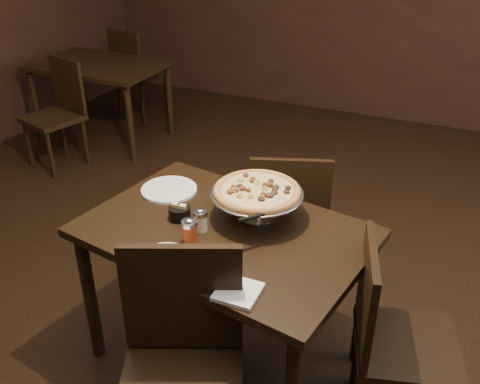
% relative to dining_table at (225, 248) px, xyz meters
% --- Properties ---
extents(room, '(6.04, 7.04, 2.84)m').
position_rel_dining_table_xyz_m(room, '(0.09, 0.08, 0.76)').
color(room, black).
rests_on(room, ground).
extents(dining_table, '(1.31, 0.98, 0.74)m').
position_rel_dining_table_xyz_m(dining_table, '(0.00, 0.00, 0.00)').
color(dining_table, black).
rests_on(dining_table, ground).
extents(background_table, '(1.11, 0.74, 0.70)m').
position_rel_dining_table_xyz_m(background_table, '(-2.17, 2.00, -0.04)').
color(background_table, black).
rests_on(background_table, ground).
extents(pizza_stand, '(0.41, 0.41, 0.17)m').
position_rel_dining_table_xyz_m(pizza_stand, '(0.09, 0.14, 0.23)').
color(pizza_stand, silver).
rests_on(pizza_stand, dining_table).
extents(parmesan_shaker, '(0.06, 0.06, 0.11)m').
position_rel_dining_table_xyz_m(parmesan_shaker, '(-0.09, -0.05, 0.15)').
color(parmesan_shaker, beige).
rests_on(parmesan_shaker, dining_table).
extents(pepper_flake_shaker, '(0.07, 0.07, 0.11)m').
position_rel_dining_table_xyz_m(pepper_flake_shaker, '(-0.09, -0.15, 0.15)').
color(pepper_flake_shaker, maroon).
rests_on(pepper_flake_shaker, dining_table).
extents(packet_caddy, '(0.10, 0.10, 0.07)m').
position_rel_dining_table_xyz_m(packet_caddy, '(-0.22, -0.00, 0.13)').
color(packet_caddy, black).
rests_on(packet_caddy, dining_table).
extents(napkin_stack, '(0.15, 0.15, 0.02)m').
position_rel_dining_table_xyz_m(napkin_stack, '(0.23, -0.36, 0.11)').
color(napkin_stack, white).
rests_on(napkin_stack, dining_table).
extents(plate_left, '(0.27, 0.27, 0.01)m').
position_rel_dining_table_xyz_m(plate_left, '(-0.39, 0.19, 0.10)').
color(plate_left, white).
rests_on(plate_left, dining_table).
extents(plate_near, '(0.23, 0.23, 0.01)m').
position_rel_dining_table_xyz_m(plate_near, '(-0.12, -0.30, 0.10)').
color(plate_near, white).
rests_on(plate_near, dining_table).
extents(serving_spatula, '(0.14, 0.14, 0.02)m').
position_rel_dining_table_xyz_m(serving_spatula, '(0.15, -0.07, 0.23)').
color(serving_spatula, silver).
rests_on(serving_spatula, pizza_stand).
extents(chair_far, '(0.52, 0.52, 0.87)m').
position_rel_dining_table_xyz_m(chair_far, '(0.08, 0.62, -0.17)').
color(chair_far, black).
rests_on(chair_far, ground).
extents(chair_near, '(0.58, 0.58, 0.94)m').
position_rel_dining_table_xyz_m(chair_near, '(0.08, -0.54, -0.13)').
color(chair_near, black).
rests_on(chair_near, ground).
extents(chair_side, '(0.50, 0.50, 0.86)m').
position_rel_dining_table_xyz_m(chair_side, '(0.74, -0.04, -0.17)').
color(chair_side, black).
rests_on(chair_side, ground).
extents(bg_chair_far, '(0.49, 0.49, 0.88)m').
position_rel_dining_table_xyz_m(bg_chair_far, '(-2.19, 2.56, -0.16)').
color(bg_chair_far, black).
rests_on(bg_chair_far, ground).
extents(bg_chair_near, '(0.50, 0.50, 0.86)m').
position_rel_dining_table_xyz_m(bg_chair_near, '(-2.17, 1.42, -0.17)').
color(bg_chair_near, black).
rests_on(bg_chair_near, ground).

